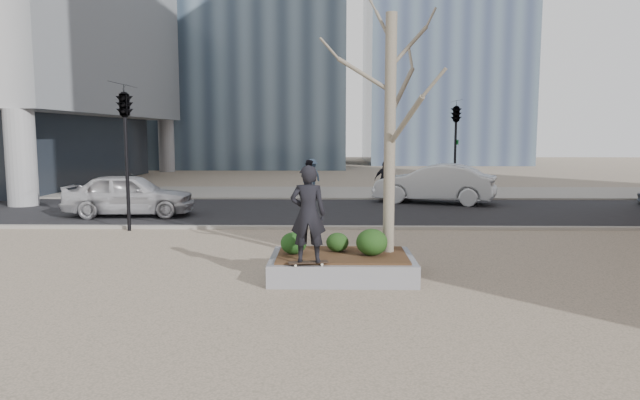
{
  "coord_description": "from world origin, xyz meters",
  "views": [
    {
      "loc": [
        0.75,
        -11.78,
        3.03
      ],
      "look_at": [
        0.5,
        2.0,
        1.4
      ],
      "focal_mm": 32.0,
      "sensor_mm": 36.0,
      "label": 1
    }
  ],
  "objects_px": {
    "planter": "(342,266)",
    "skateboarder": "(308,214)",
    "police_car": "(130,195)",
    "skateboard": "(308,264)"
  },
  "relations": [
    {
      "from": "skateboard",
      "to": "skateboarder",
      "type": "distance_m",
      "value": 0.98
    },
    {
      "from": "planter",
      "to": "skateboarder",
      "type": "relative_size",
      "value": 1.59
    },
    {
      "from": "skateboard",
      "to": "police_car",
      "type": "bearing_deg",
      "value": 114.79
    },
    {
      "from": "planter",
      "to": "police_car",
      "type": "bearing_deg",
      "value": 131.05
    },
    {
      "from": "planter",
      "to": "skateboarder",
      "type": "bearing_deg",
      "value": -127.67
    },
    {
      "from": "planter",
      "to": "skateboard",
      "type": "height_order",
      "value": "skateboard"
    },
    {
      "from": "skateboarder",
      "to": "police_car",
      "type": "height_order",
      "value": "skateboarder"
    },
    {
      "from": "skateboard",
      "to": "skateboarder",
      "type": "xyz_separation_m",
      "value": [
        -0.0,
        0.0,
        0.98
      ]
    },
    {
      "from": "planter",
      "to": "skateboard",
      "type": "relative_size",
      "value": 3.85
    },
    {
      "from": "planter",
      "to": "skateboard",
      "type": "bearing_deg",
      "value": -127.67
    }
  ]
}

